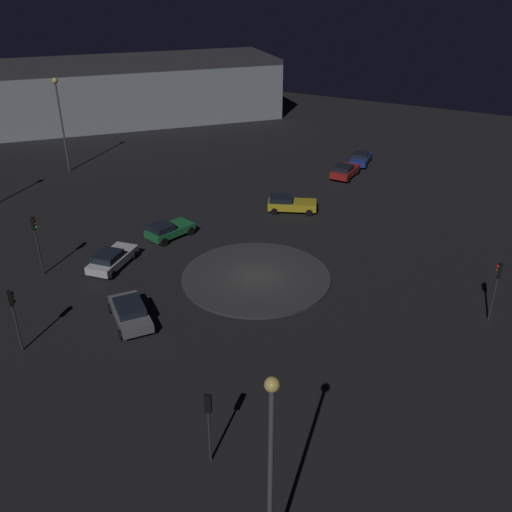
# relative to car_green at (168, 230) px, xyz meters

# --- Properties ---
(ground_plane) EXTENTS (118.13, 118.13, 0.00)m
(ground_plane) POSITION_rel_car_green_xyz_m (2.35, 9.34, -0.74)
(ground_plane) COLOR black
(roundabout_island) EXTENTS (10.63, 10.63, 0.16)m
(roundabout_island) POSITION_rel_car_green_xyz_m (2.35, 9.34, -0.66)
(roundabout_island) COLOR #383838
(roundabout_island) RESTS_ON ground_plane
(car_green) EXTENTS (4.23, 2.92, 1.43)m
(car_green) POSITION_rel_car_green_xyz_m (0.00, 0.00, 0.00)
(car_green) COLOR #1E7238
(car_green) RESTS_ON ground_plane
(car_grey) EXTENTS (4.16, 4.62, 1.33)m
(car_grey) POSITION_rel_car_green_xyz_m (10.87, 5.01, -0.03)
(car_grey) COLOR slate
(car_grey) RESTS_ON ground_plane
(car_white) EXTENTS (4.67, 2.66, 1.39)m
(car_white) POSITION_rel_car_green_xyz_m (5.98, -0.71, -0.02)
(car_white) COLOR white
(car_white) RESTS_ON ground_plane
(car_red) EXTENTS (4.06, 2.14, 1.42)m
(car_red) POSITION_rel_car_green_xyz_m (-20.36, 7.72, -0.00)
(car_red) COLOR red
(car_red) RESTS_ON ground_plane
(car_yellow) EXTENTS (3.30, 4.65, 1.39)m
(car_yellow) POSITION_rel_car_green_xyz_m (-9.65, 6.43, -0.01)
(car_yellow) COLOR gold
(car_yellow) RESTS_ON ground_plane
(car_blue) EXTENTS (4.41, 2.45, 1.31)m
(car_blue) POSITION_rel_car_green_xyz_m (-25.42, 7.75, -0.06)
(car_blue) COLOR #1E38A5
(car_blue) RESTS_ON ground_plane
(traffic_light_southeast) EXTENTS (0.37, 0.40, 4.47)m
(traffic_light_southeast) POSITION_rel_car_green_xyz_m (9.10, -4.40, 2.43)
(traffic_light_southeast) COLOR #2D2D2D
(traffic_light_southeast) RESTS_ON ground_plane
(traffic_light_north) EXTENTS (0.33, 0.37, 4.07)m
(traffic_light_north) POSITION_rel_car_green_xyz_m (0.29, 24.72, 2.16)
(traffic_light_north) COLOR #2D2D2D
(traffic_light_north) RESTS_ON ground_plane
(traffic_light_east) EXTENTS (0.39, 0.36, 3.84)m
(traffic_light_east) POSITION_rel_car_green_xyz_m (17.85, 15.27, 2.01)
(traffic_light_east) COLOR #2D2D2D
(traffic_light_east) RESTS_ON ground_plane
(traffic_light_southeast_near) EXTENTS (0.40, 0.37, 4.01)m
(traffic_light_southeast_near) POSITION_rel_car_green_xyz_m (16.10, 1.34, 2.12)
(traffic_light_southeast_near) COLOR #2D2D2D
(traffic_light_southeast_near) RESTS_ON ground_plane
(streetlamp_northeast) EXTENTS (0.49, 0.49, 9.09)m
(streetlamp_northeast) POSITION_rel_car_green_xyz_m (21.20, 19.90, 4.92)
(streetlamp_northeast) COLOR #4C4C51
(streetlamp_northeast) RESTS_ON ground_plane
(streetlamp_south) EXTENTS (0.59, 0.59, 9.74)m
(streetlamp_south) POSITION_rel_car_green_xyz_m (-8.47, -19.19, 5.83)
(streetlamp_south) COLOR #4C4C51
(streetlamp_south) RESTS_ON ground_plane
(store_building) EXTENTS (37.55, 36.35, 8.13)m
(store_building) POSITION_rel_car_green_xyz_m (-30.13, -26.89, 3.32)
(store_building) COLOR #8C939E
(store_building) RESTS_ON ground_plane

